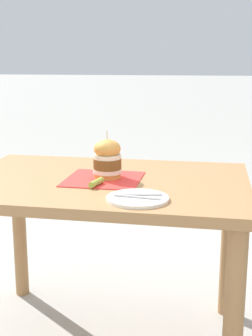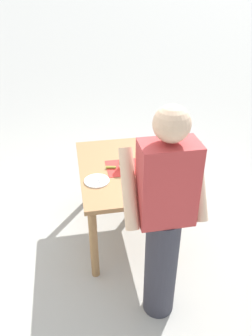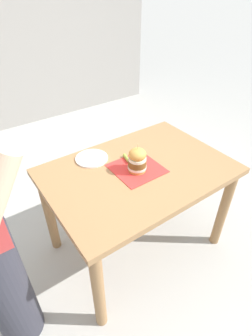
{
  "view_description": "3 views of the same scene",
  "coord_description": "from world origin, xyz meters",
  "px_view_note": "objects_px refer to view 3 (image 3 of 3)",
  "views": [
    {
      "loc": [
        1.82,
        0.44,
        1.23
      ],
      "look_at": [
        0.0,
        0.1,
        0.8
      ],
      "focal_mm": 50.0,
      "sensor_mm": 36.0,
      "label": 1
    },
    {
      "loc": [
        0.45,
        2.56,
        2.31
      ],
      "look_at": [
        0.0,
        0.1,
        0.8
      ],
      "focal_mm": 35.0,
      "sensor_mm": 36.0,
      "label": 2
    },
    {
      "loc": [
        -1.06,
        0.85,
        1.77
      ],
      "look_at": [
        0.0,
        0.1,
        0.8
      ],
      "focal_mm": 28.0,
      "sensor_mm": 36.0,
      "label": 3
    }
  ],
  "objects_px": {
    "patio_table": "(138,183)",
    "pickle_spear": "(127,158)",
    "sandwich": "(137,160)",
    "side_plate_with_forks": "(92,158)"
  },
  "relations": [
    {
      "from": "side_plate_with_forks",
      "to": "sandwich",
      "type": "bearing_deg",
      "value": -148.54
    },
    {
      "from": "patio_table",
      "to": "side_plate_with_forks",
      "type": "distance_m",
      "value": 0.36
    },
    {
      "from": "patio_table",
      "to": "pickle_spear",
      "type": "xyz_separation_m",
      "value": [
        0.12,
        0.01,
        0.13
      ]
    },
    {
      "from": "sandwich",
      "to": "side_plate_with_forks",
      "type": "height_order",
      "value": "sandwich"
    },
    {
      "from": "side_plate_with_forks",
      "to": "pickle_spear",
      "type": "bearing_deg",
      "value": -128.87
    },
    {
      "from": "sandwich",
      "to": "pickle_spear",
      "type": "xyz_separation_m",
      "value": [
        0.13,
        -0.01,
        -0.07
      ]
    },
    {
      "from": "patio_table",
      "to": "side_plate_with_forks",
      "type": "bearing_deg",
      "value": 35.18
    },
    {
      "from": "patio_table",
      "to": "pickle_spear",
      "type": "distance_m",
      "value": 0.18
    },
    {
      "from": "patio_table",
      "to": "pickle_spear",
      "type": "relative_size",
      "value": 12.87
    },
    {
      "from": "patio_table",
      "to": "sandwich",
      "type": "height_order",
      "value": "sandwich"
    }
  ]
}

